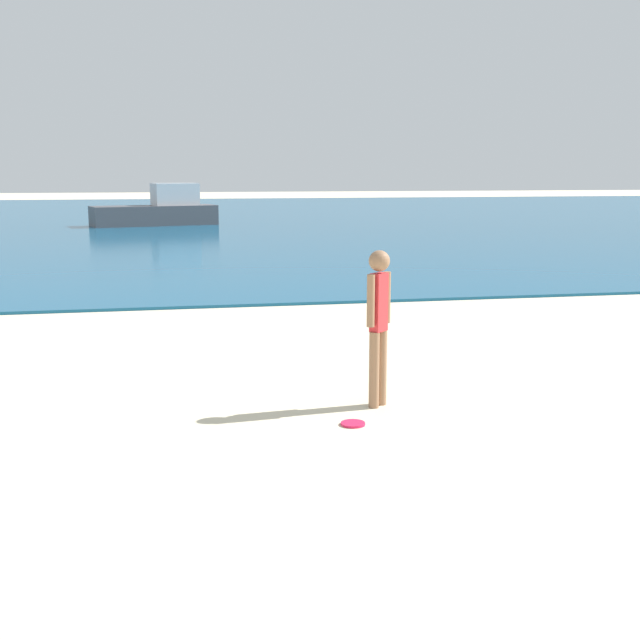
% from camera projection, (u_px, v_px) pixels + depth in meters
% --- Properties ---
extents(water, '(160.00, 60.00, 0.06)m').
position_uv_depth(water, '(192.00, 218.00, 44.32)').
color(water, '#14567F').
rests_on(water, ground).
extents(person_standing, '(0.32, 0.29, 1.74)m').
position_uv_depth(person_standing, '(379.00, 319.00, 8.73)').
color(person_standing, '#936B4C').
rests_on(person_standing, ground).
extents(frisbee, '(0.25, 0.25, 0.03)m').
position_uv_depth(frisbee, '(353.00, 424.00, 8.24)').
color(frisbee, '#E51E4C').
rests_on(frisbee, ground).
extents(boat_far, '(6.00, 3.21, 1.95)m').
position_uv_depth(boat_far, '(159.00, 211.00, 37.61)').
color(boat_far, '#4C4C51').
rests_on(boat_far, water).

